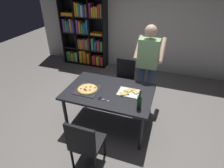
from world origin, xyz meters
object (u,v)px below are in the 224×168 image
Objects in this scene: bookshelf at (85,35)px; pepperoni_pizza_on_tray at (88,89)px; chair_near_camera at (85,143)px; kitchen_scissors at (102,99)px; dining_table at (109,94)px; chair_far_side at (124,77)px; person_serving_pizza at (147,64)px; wine_bottle at (139,102)px.

bookshelf is 2.79m from pepperoni_pizza_on_tray.
pepperoni_pizza_on_tray is (1.28, -2.48, -0.16)m from bookshelf.
chair_near_camera is 0.75m from kitchen_scissors.
pepperoni_pizza_on_tray is at bearing -62.73° from bookshelf.
dining_table is 7.69× the size of kitchen_scissors.
pepperoni_pizza_on_tray is (-0.36, -0.11, 0.09)m from dining_table.
chair_far_side is 0.74m from person_serving_pizza.
bookshelf reaches higher than person_serving_pizza.
chair_far_side is 4.58× the size of kitchen_scissors.
chair_near_camera reaches higher than pepperoni_pizza_on_tray.
bookshelf is 9.92× the size of kitchen_scissors.
pepperoni_pizza_on_tray is 1.28× the size of wine_bottle.
chair_near_camera reaches higher than kitchen_scissors.
pepperoni_pizza_on_tray is at bearing 168.36° from wine_bottle.
dining_table is 1.00m from chair_near_camera.
chair_near_camera is 1.00× the size of chair_far_side.
kitchen_scissors is (1.62, -2.65, -0.17)m from bookshelf.
chair_far_side is at bearing 71.47° from pepperoni_pizza_on_tray.
person_serving_pizza is 8.90× the size of kitchen_scissors.
kitchen_scissors is at bearing 92.00° from chair_near_camera.
bookshelf is 2.69m from person_serving_pizza.
dining_table is at bearing -90.00° from chair_far_side.
dining_table is 0.86× the size of person_serving_pizza.
dining_table is at bearing 152.85° from wine_bottle.
chair_far_side is at bearing 156.63° from person_serving_pizza.
wine_bottle is (0.59, -0.30, 0.19)m from dining_table.
wine_bottle is (0.59, -1.28, 0.36)m from chair_far_side.
chair_near_camera is at bearing -88.00° from kitchen_scissors.
bookshelf reaches higher than wine_bottle.
pepperoni_pizza_on_tray is (-0.36, 0.88, 0.25)m from chair_near_camera.
kitchen_scissors is (-0.02, 0.71, 0.24)m from chair_near_camera.
chair_near_camera and chair_far_side have the same top height.
bookshelf is at bearing 143.17° from person_serving_pizza.
person_serving_pizza is 5.54× the size of wine_bottle.
chair_near_camera is at bearing -130.80° from wine_bottle.
kitchen_scissors is (-0.61, 0.02, -0.11)m from wine_bottle.
kitchen_scissors is at bearing -95.10° from dining_table.
wine_bottle is 0.62m from kitchen_scissors.
wine_bottle reaches higher than dining_table.
bookshelf is 6.17× the size of wine_bottle.
bookshelf is (-1.64, 1.39, 0.42)m from chair_far_side.
person_serving_pizza is 4.33× the size of pepperoni_pizza_on_tray.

